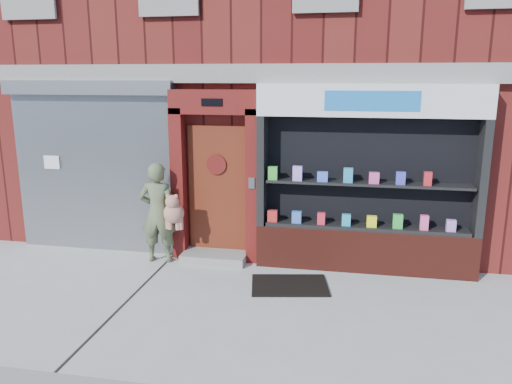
# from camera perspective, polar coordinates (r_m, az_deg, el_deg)

# --- Properties ---
(ground) EXTENTS (80.00, 80.00, 0.00)m
(ground) POSITION_cam_1_polar(r_m,az_deg,el_deg) (7.02, -2.47, -13.20)
(ground) COLOR #9E9E99
(ground) RESTS_ON ground
(building) EXTENTS (12.00, 8.16, 8.00)m
(building) POSITION_cam_1_polar(r_m,az_deg,el_deg) (12.23, 4.08, 17.24)
(building) COLOR #541513
(building) RESTS_ON ground
(shutter_bay) EXTENTS (3.10, 0.30, 3.04)m
(shutter_bay) POSITION_cam_1_polar(r_m,az_deg,el_deg) (9.31, -18.06, 3.87)
(shutter_bay) COLOR gray
(shutter_bay) RESTS_ON ground
(red_door_bay) EXTENTS (1.52, 0.58, 2.90)m
(red_door_bay) POSITION_cam_1_polar(r_m,az_deg,el_deg) (8.45, -4.63, 1.78)
(red_door_bay) COLOR #5B110F
(red_door_bay) RESTS_ON ground
(pharmacy_bay) EXTENTS (3.50, 0.41, 3.00)m
(pharmacy_bay) POSITION_cam_1_polar(r_m,az_deg,el_deg) (8.12, 12.52, 0.45)
(pharmacy_bay) COLOR #551C14
(pharmacy_bay) RESTS_ON ground
(woman) EXTENTS (0.83, 0.51, 1.72)m
(woman) POSITION_cam_1_polar(r_m,az_deg,el_deg) (8.56, -10.94, -2.31)
(woman) COLOR #566442
(woman) RESTS_ON ground
(doormat) EXTENTS (1.27, 1.00, 0.03)m
(doormat) POSITION_cam_1_polar(r_m,az_deg,el_deg) (7.71, 3.85, -10.57)
(doormat) COLOR black
(doormat) RESTS_ON ground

